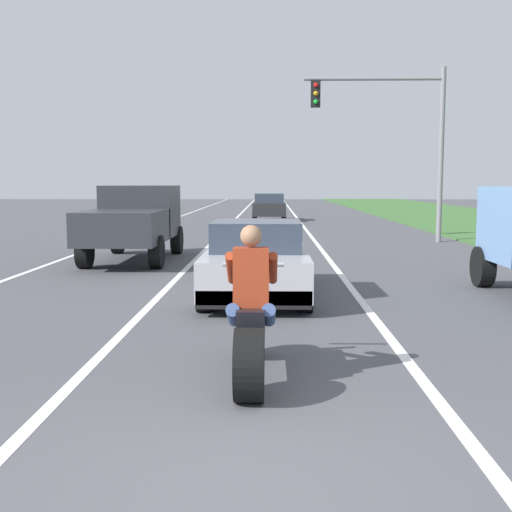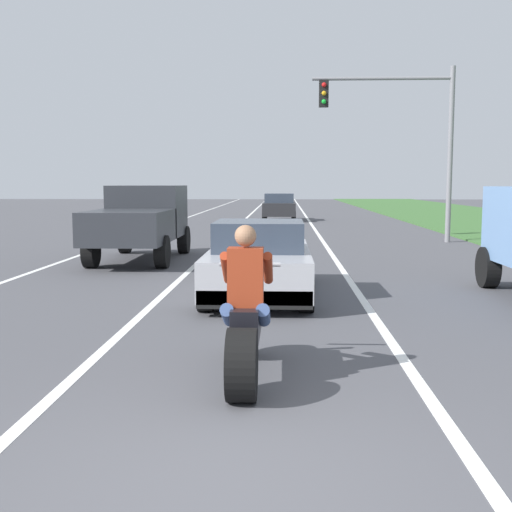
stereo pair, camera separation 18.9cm
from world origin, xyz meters
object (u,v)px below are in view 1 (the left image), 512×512
object	(u,v)px
sports_car_silver	(257,261)
pickup_truck_left_lane_dark_grey	(134,219)
motorcycle_with_rider	(251,325)
traffic_light_mast_near	(398,126)
distant_car_far_ahead	(269,207)

from	to	relation	value
sports_car_silver	pickup_truck_left_lane_dark_grey	size ratio (longest dim) A/B	0.90
motorcycle_with_rider	sports_car_silver	bearing A→B (deg)	90.59
motorcycle_with_rider	traffic_light_mast_near	xyz separation A→B (m)	(4.59, 16.09, 3.42)
sports_car_silver	traffic_light_mast_near	size ratio (longest dim) A/B	0.72
pickup_truck_left_lane_dark_grey	sports_car_silver	bearing A→B (deg)	-57.50
pickup_truck_left_lane_dark_grey	distant_car_far_ahead	size ratio (longest dim) A/B	1.20
traffic_light_mast_near	distant_car_far_ahead	size ratio (longest dim) A/B	1.50
sports_car_silver	traffic_light_mast_near	world-z (taller)	traffic_light_mast_near
traffic_light_mast_near	distant_car_far_ahead	distance (m)	14.06
sports_car_silver	pickup_truck_left_lane_dark_grey	distance (m)	6.26
motorcycle_with_rider	traffic_light_mast_near	distance (m)	17.08
motorcycle_with_rider	sports_car_silver	world-z (taller)	motorcycle_with_rider
motorcycle_with_rider	pickup_truck_left_lane_dark_grey	world-z (taller)	pickup_truck_left_lane_dark_grey
motorcycle_with_rider	distant_car_far_ahead	distance (m)	29.02
pickup_truck_left_lane_dark_grey	distant_car_far_ahead	world-z (taller)	pickup_truck_left_lane_dark_grey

